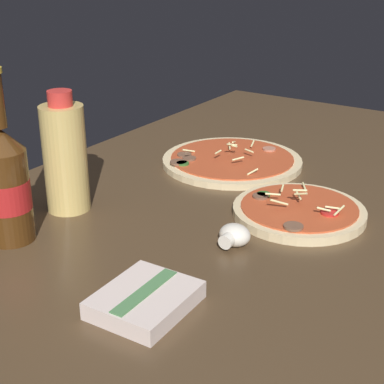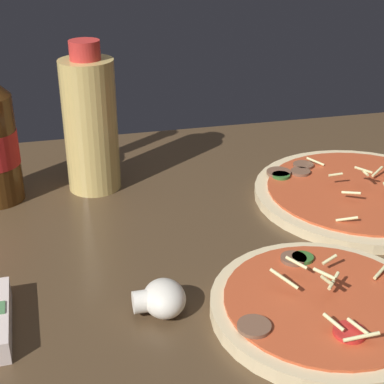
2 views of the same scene
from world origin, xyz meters
The scene contains 5 objects.
counter_slab centered at (0.00, 0.00, 1.25)cm, with size 160.00×90.00×2.50cm.
pizza_near centered at (3.42, -10.51, 3.41)cm, with size 22.63×22.63×5.07cm.
pizza_far centered at (19.47, 11.92, 3.29)cm, with size 29.40×29.40×4.80cm.
oil_bottle centered at (-15.95, 24.47, 12.17)cm, with size 7.45×7.45×21.03cm.
mushroom_left centered at (-12.15, -6.60, 4.25)cm, with size 5.26×5.01×3.51cm.
Camera 2 is at (-20.43, -53.52, 39.48)cm, focal length 55.00 mm.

